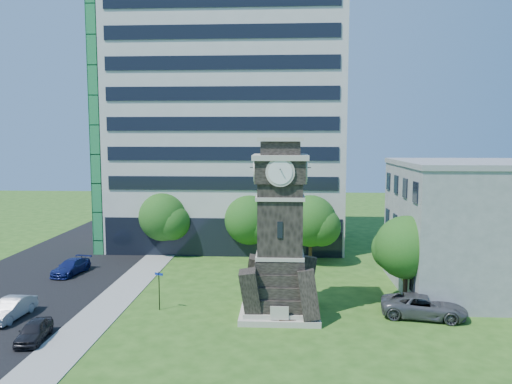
# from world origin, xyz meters

# --- Properties ---
(ground) EXTENTS (160.00, 160.00, 0.00)m
(ground) POSITION_xyz_m (0.00, 0.00, 0.00)
(ground) COLOR #295317
(ground) RESTS_ON ground
(sidewalk) EXTENTS (3.00, 70.00, 0.06)m
(sidewalk) POSITION_xyz_m (-9.50, 5.00, 0.03)
(sidewalk) COLOR gray
(sidewalk) RESTS_ON ground
(street) EXTENTS (14.00, 80.00, 0.02)m
(street) POSITION_xyz_m (-18.00, 5.00, 0.01)
(street) COLOR black
(street) RESTS_ON ground
(clock_tower) EXTENTS (5.40, 5.40, 12.22)m
(clock_tower) POSITION_xyz_m (3.00, 2.00, 5.28)
(clock_tower) COLOR beige
(clock_tower) RESTS_ON ground
(office_tall) EXTENTS (26.20, 15.11, 28.60)m
(office_tall) POSITION_xyz_m (-3.20, 25.84, 14.22)
(office_tall) COLOR silver
(office_tall) RESTS_ON ground
(office_low) EXTENTS (15.20, 12.20, 10.40)m
(office_low) POSITION_xyz_m (19.97, 8.00, 5.21)
(office_low) COLOR #999B9E
(office_low) RESTS_ON ground
(car_street_south) EXTENTS (1.90, 3.74, 1.22)m
(car_street_south) POSITION_xyz_m (-11.78, -3.52, 0.61)
(car_street_south) COLOR black
(car_street_south) RESTS_ON ground
(car_street_mid) EXTENTS (1.75, 4.31, 1.39)m
(car_street_mid) POSITION_xyz_m (-15.15, -0.05, 0.70)
(car_street_mid) COLOR #9EA0A5
(car_street_mid) RESTS_ON ground
(car_street_north) EXTENTS (2.57, 4.74, 1.31)m
(car_street_north) POSITION_xyz_m (-15.80, 11.05, 0.65)
(car_street_north) COLOR navy
(car_street_north) RESTS_ON ground
(car_east_lot) EXTENTS (6.05, 3.62, 1.57)m
(car_east_lot) POSITION_xyz_m (12.81, 1.76, 0.79)
(car_east_lot) COLOR #4F4F54
(car_east_lot) RESTS_ON ground
(park_bench) EXTENTS (1.74, 0.46, 0.90)m
(park_bench) POSITION_xyz_m (3.85, -0.16, 0.48)
(park_bench) COLOR black
(park_bench) RESTS_ON ground
(street_sign) EXTENTS (0.67, 0.07, 2.78)m
(street_sign) POSITION_xyz_m (-5.55, 2.24, 1.74)
(street_sign) COLOR black
(street_sign) RESTS_ON ground
(tree_nw) EXTENTS (5.53, 5.03, 6.56)m
(tree_nw) POSITION_xyz_m (-9.14, 18.77, 3.89)
(tree_nw) COLOR #332114
(tree_nw) RESTS_ON ground
(tree_nc) EXTENTS (5.78, 5.26, 6.44)m
(tree_nc) POSITION_xyz_m (-0.16, 19.05, 3.66)
(tree_nc) COLOR #332114
(tree_nc) RESTS_ON ground
(tree_ne) EXTENTS (5.47, 4.98, 6.72)m
(tree_ne) POSITION_xyz_m (5.93, 15.88, 4.06)
(tree_ne) COLOR #332114
(tree_ne) RESTS_ON ground
(tree_east) EXTENTS (5.06, 4.60, 6.59)m
(tree_east) POSITION_xyz_m (12.24, 4.36, 4.12)
(tree_east) COLOR #332114
(tree_east) RESTS_ON ground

